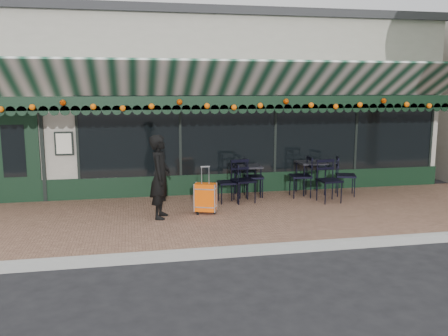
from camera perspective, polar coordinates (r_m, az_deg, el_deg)
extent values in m
plane|color=black|center=(8.25, 4.89, -10.03)|extent=(80.00, 80.00, 0.00)
cube|color=brown|center=(10.08, 1.73, -5.90)|extent=(18.00, 4.00, 0.15)
cube|color=#9E9E99|center=(8.16, 5.06, -9.72)|extent=(18.00, 0.16, 0.15)
cube|color=gray|center=(15.62, -3.22, 7.69)|extent=(12.00, 8.00, 4.50)
cube|color=black|center=(11.98, 5.25, 4.21)|extent=(9.20, 0.04, 2.00)
cube|color=black|center=(11.83, -23.90, 1.41)|extent=(1.10, 0.07, 2.20)
cube|color=silver|center=(11.57, -18.70, 2.81)|extent=(0.42, 0.04, 0.55)
cube|color=black|center=(10.22, 1.14, 7.88)|extent=(12.00, 0.03, 0.28)
cylinder|color=#E35F07|center=(10.16, 1.21, 7.75)|extent=(11.60, 0.12, 0.12)
imported|color=black|center=(9.63, -7.68, -1.05)|extent=(0.54, 0.70, 1.70)
cube|color=#EA5307|center=(9.98, -2.25, -3.53)|extent=(0.49, 0.38, 0.58)
cube|color=black|center=(10.06, -2.24, -5.32)|extent=(0.49, 0.38, 0.06)
cube|color=silver|center=(9.88, -2.27, -0.86)|extent=(0.19, 0.09, 0.36)
cube|color=black|center=(11.99, 10.43, 0.66)|extent=(0.66, 0.66, 0.04)
cylinder|color=black|center=(11.71, 9.61, -1.54)|extent=(0.03, 0.03, 0.77)
cylinder|color=black|center=(11.91, 12.07, -1.43)|extent=(0.03, 0.03, 0.77)
cylinder|color=black|center=(12.21, 8.71, -1.06)|extent=(0.03, 0.03, 0.77)
cylinder|color=black|center=(12.40, 11.08, -0.96)|extent=(0.03, 0.03, 0.77)
cube|color=black|center=(11.53, 2.91, 0.19)|extent=(0.61, 0.61, 0.04)
cylinder|color=black|center=(11.30, 1.95, -1.94)|extent=(0.03, 0.03, 0.71)
cylinder|color=black|center=(11.42, 4.44, -1.84)|extent=(0.03, 0.03, 0.71)
cylinder|color=black|center=(11.78, 1.39, -1.46)|extent=(0.03, 0.03, 0.71)
cylinder|color=black|center=(11.90, 3.78, -1.36)|extent=(0.03, 0.03, 0.71)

